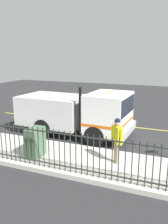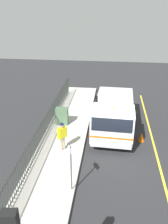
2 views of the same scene
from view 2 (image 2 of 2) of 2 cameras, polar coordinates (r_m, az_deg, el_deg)
The scene contains 9 objects.
ground_plane at distance 14.22m, azimuth 7.41°, elevation -8.78°, with size 44.06×44.06×0.00m, color #2B2B2D.
sidewalk_slab at distance 14.42m, azimuth -5.26°, elevation -7.71°, with size 2.66×20.03×0.17m, color beige.
lane_marking at distance 14.47m, azimuth 16.72°, elevation -9.07°, with size 0.12×18.02×0.01m, color yellow.
work_truck at distance 15.34m, azimuth 7.06°, elevation -0.43°, with size 2.66×5.98×2.67m.
worker_standing at distance 13.25m, azimuth -5.23°, elevation -5.12°, with size 0.50×0.49×1.72m.
iron_fence at distance 14.25m, azimuth -9.79°, elevation -4.57°, with size 0.04×17.06×1.45m.
utility_cabinet at distance 16.26m, azimuth -5.26°, elevation -0.97°, with size 0.81×0.50×1.17m, color #4C6B4C.
traffic_cone at distance 15.12m, azimuth 13.51°, elevation -5.80°, with size 0.40×0.40×0.58m, color orange.
street_sign at distance 10.39m, azimuth -3.13°, elevation -12.12°, with size 0.30×0.44×2.28m.
Camera 2 is at (0.43, 11.82, 7.88)m, focal length 38.35 mm.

